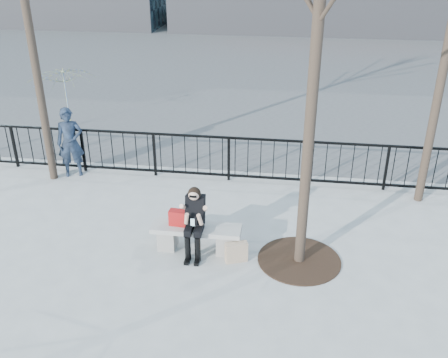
# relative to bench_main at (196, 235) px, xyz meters

# --- Properties ---
(ground) EXTENTS (120.00, 120.00, 0.00)m
(ground) POSITION_rel_bench_main_xyz_m (0.00, 0.00, -0.30)
(ground) COLOR gray
(ground) RESTS_ON ground
(street_surface) EXTENTS (60.00, 23.00, 0.01)m
(street_surface) POSITION_rel_bench_main_xyz_m (0.00, 15.00, -0.30)
(street_surface) COLOR #474747
(street_surface) RESTS_ON ground
(railing) EXTENTS (14.00, 0.06, 1.10)m
(railing) POSITION_rel_bench_main_xyz_m (0.00, 3.00, 0.25)
(railing) COLOR black
(railing) RESTS_ON ground
(tree_grate) EXTENTS (1.50, 1.50, 0.02)m
(tree_grate) POSITION_rel_bench_main_xyz_m (1.90, -0.10, -0.29)
(tree_grate) COLOR black
(tree_grate) RESTS_ON ground
(bench_main) EXTENTS (1.65, 0.46, 0.49)m
(bench_main) POSITION_rel_bench_main_xyz_m (0.00, 0.00, 0.00)
(bench_main) COLOR slate
(bench_main) RESTS_ON ground
(seated_woman) EXTENTS (0.50, 0.64, 1.34)m
(seated_woman) POSITION_rel_bench_main_xyz_m (0.00, -0.16, 0.37)
(seated_woman) COLOR black
(seated_woman) RESTS_ON ground
(handbag) EXTENTS (0.37, 0.20, 0.30)m
(handbag) POSITION_rel_bench_main_xyz_m (-0.32, 0.02, 0.34)
(handbag) COLOR #A41414
(handbag) RESTS_ON bench_main
(shopping_bag) EXTENTS (0.42, 0.28, 0.38)m
(shopping_bag) POSITION_rel_bench_main_xyz_m (0.78, -0.27, -0.11)
(shopping_bag) COLOR beige
(shopping_bag) RESTS_ON ground
(standing_man) EXTENTS (0.72, 0.60, 1.69)m
(standing_man) POSITION_rel_bench_main_xyz_m (-3.58, 2.75, 0.55)
(standing_man) COLOR black
(standing_man) RESTS_ON ground
(vendor_umbrella) EXTENTS (2.60, 2.62, 1.81)m
(vendor_umbrella) POSITION_rel_bench_main_xyz_m (-5.13, 5.95, 0.60)
(vendor_umbrella) COLOR yellow
(vendor_umbrella) RESTS_ON ground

